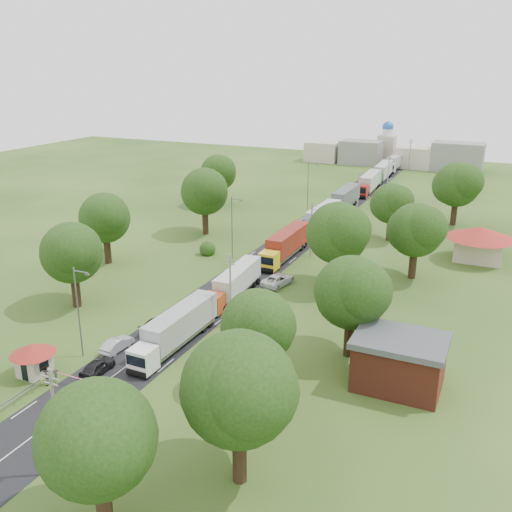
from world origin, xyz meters
The scene contains 46 objects.
ground centered at (0.00, 0.00, 0.00)m, with size 260.00×260.00×0.00m, color #254617.
road centered at (0.00, 20.00, 0.00)m, with size 8.00×200.00×0.04m, color black.
boom_barrier centered at (-1.36, -25.00, 0.89)m, with size 9.22×0.35×1.18m.
guard_booth centered at (-7.20, -25.00, 2.16)m, with size 4.40×4.40×3.45m.
info_sign centered at (5.20, 35.00, 3.00)m, with size 0.12×3.10×4.10m.
pole_0 centered at (5.50, -35.00, 4.68)m, with size 1.60×0.24×9.00m.
pole_1 centered at (5.50, -7.00, 4.68)m, with size 1.60×0.24×9.00m.
pole_2 centered at (5.50, 21.00, 4.68)m, with size 1.60×0.24×9.00m.
pole_3 centered at (5.50, 49.00, 4.68)m, with size 1.60×0.24×9.00m.
pole_4 centered at (5.50, 77.00, 4.68)m, with size 1.60×0.24×9.00m.
pole_5 centered at (5.50, 105.00, 4.68)m, with size 1.60×0.24×9.00m.
lamp_0 centered at (-5.35, -20.00, 5.55)m, with size 2.03×0.22×10.00m.
lamp_1 centered at (-5.35, 15.00, 5.55)m, with size 2.03×0.22×10.00m.
lamp_2 centered at (-5.35, 50.00, 5.55)m, with size 2.03×0.22×10.00m.
tree_0 centered at (11.99, -37.84, 7.22)m, with size 8.80×8.80×11.07m.
tree_1 centered at (17.99, -29.83, 7.85)m, with size 9.60×9.60×12.05m.
tree_2 centered at (13.99, -17.86, 6.60)m, with size 8.00×8.00×10.10m.
tree_3 centered at (19.99, -7.84, 7.22)m, with size 8.80×8.80×11.07m.
tree_4 centered at (12.99, 10.17, 7.85)m, with size 9.60×9.60×12.05m.
tree_5 centered at (21.99, 18.16, 7.22)m, with size 8.80×8.80×11.07m.
tree_6 centered at (14.99, 35.14, 6.60)m, with size 8.00×8.00×10.10m.
tree_7 centered at (23.99, 50.17, 7.85)m, with size 9.60×9.60×12.05m.
tree_10 centered at (-15.01, -9.84, 7.22)m, with size 8.80×8.80×11.07m.
tree_11 centered at (-22.01, 5.16, 7.22)m, with size 8.80×8.80×11.07m.
tree_12 centered at (-16.01, 25.17, 7.85)m, with size 9.60×9.60×12.05m.
tree_13 centered at (-24.01, 45.16, 7.22)m, with size 8.80×8.80×11.07m.
house_brick centered at (26.00, -12.00, 2.65)m, with size 8.60×6.60×5.20m.
house_cream centered at (30.00, 30.00, 3.64)m, with size 10.08×10.08×5.80m.
distant_town centered at (0.68, 110.00, 3.49)m, with size 52.00×8.00×8.00m.
church centered at (-4.00, 118.00, 5.39)m, with size 5.00×5.00×12.30m.
truck_0 centered at (2.39, -13.92, 2.13)m, with size 2.63×14.50×4.02m.
truck_1 centered at (1.96, 1.07, 2.01)m, with size 3.04×13.75×3.80m.
truck_2 centered at (2.13, 18.67, 2.28)m, with size 2.65×15.48×4.30m.
truck_3 centered at (2.22, 36.25, 2.28)m, with size 2.96×15.55×4.31m.
truck_4 centered at (1.61, 53.12, 2.29)m, with size 2.71×15.54×4.31m.
truck_5 centered at (2.26, 71.59, 2.32)m, with size 3.24×15.80×4.37m.
truck_6 centered at (1.89, 87.14, 2.31)m, with size 3.25×15.74×4.35m.
truck_7 centered at (1.80, 104.17, 2.19)m, with size 3.22×14.95×4.13m.
truck_8 centered at (2.08, 121.53, 2.06)m, with size 2.52×14.01×3.88m.
car_lane_front centered at (-1.74, -22.16, 0.73)m, with size 1.72×4.28×1.46m, color black.
car_lane_mid centered at (-3.00, -17.41, 0.70)m, with size 1.48×4.24×1.40m, color #A9ABB1.
car_lane_rear centered at (-2.04, -11.60, 0.70)m, with size 1.97×4.84×1.40m, color black.
car_verge_near centered at (5.50, 7.37, 0.79)m, with size 2.63×5.71×1.59m, color silver.
car_verge_far centered at (8.00, 28.61, 0.73)m, with size 1.73×4.31×1.47m, color #4C4D53.
pedestrian_near centered at (0.42, -26.01, 0.91)m, with size 0.67×0.44×1.83m, color gray.
pedestrian_booth centered at (-4.80, -26.00, 0.98)m, with size 0.95×0.74×1.95m, color gray.
Camera 1 is at (33.67, -61.20, 29.64)m, focal length 40.00 mm.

